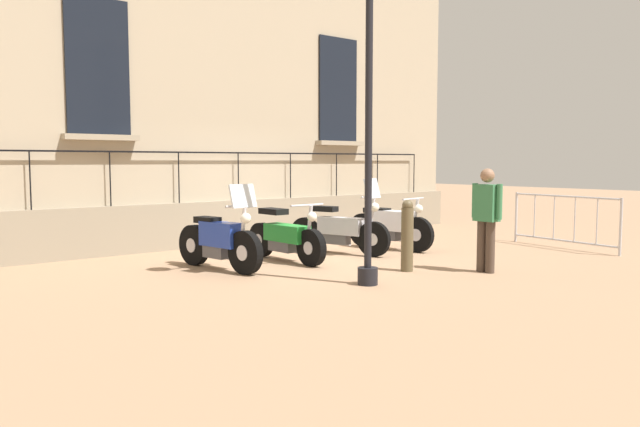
{
  "coord_description": "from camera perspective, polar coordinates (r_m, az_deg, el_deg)",
  "views": [
    {
      "loc": [
        8.6,
        -6.69,
        1.7
      ],
      "look_at": [
        0.38,
        0.0,
        0.8
      ],
      "focal_mm": 34.49,
      "sensor_mm": 36.0,
      "label": 1
    }
  ],
  "objects": [
    {
      "name": "motorcycle_silver",
      "position": [
        11.35,
        1.85,
        -1.56
      ],
      "size": [
        2.07,
        0.8,
        1.4
      ],
      "color": "black",
      "rests_on": "ground_plane"
    },
    {
      "name": "lamppost",
      "position": [
        8.58,
        4.6,
        16.44
      ],
      "size": [
        0.34,
        1.04,
        4.96
      ],
      "color": "black",
      "rests_on": "ground_plane"
    },
    {
      "name": "bollard",
      "position": [
        9.6,
        8.1,
        -2.03
      ],
      "size": [
        0.19,
        0.19,
        1.11
      ],
      "color": "brown",
      "rests_on": "ground_plane"
    },
    {
      "name": "motorcycle_green",
      "position": [
        10.48,
        -3.22,
        -2.26
      ],
      "size": [
        1.98,
        0.68,
        1.01
      ],
      "color": "black",
      "rests_on": "ground_plane"
    },
    {
      "name": "motorcycle_blue",
      "position": [
        9.77,
        -9.29,
        -2.6
      ],
      "size": [
        1.92,
        0.58,
        1.36
      ],
      "color": "black",
      "rests_on": "ground_plane"
    },
    {
      "name": "motorcycle_white",
      "position": [
        11.96,
        6.53,
        -1.2
      ],
      "size": [
        1.91,
        0.69,
        1.02
      ],
      "color": "black",
      "rests_on": "ground_plane"
    },
    {
      "name": "crowd_barrier",
      "position": [
        12.93,
        21.71,
        -0.52
      ],
      "size": [
        2.38,
        0.35,
        1.05
      ],
      "color": "#B7B7BF",
      "rests_on": "ground_plane"
    },
    {
      "name": "ground_plane",
      "position": [
        11.03,
        -1.27,
        -4.01
      ],
      "size": [
        60.0,
        60.0,
        0.0
      ],
      "primitive_type": "plane",
      "color": "#9E7A5B"
    },
    {
      "name": "building_facade",
      "position": [
        13.18,
        -8.59,
        10.42
      ],
      "size": [
        0.82,
        12.71,
        6.23
      ],
      "color": "tan",
      "rests_on": "ground_plane"
    },
    {
      "name": "pedestrian_standing",
      "position": [
        9.71,
        15.2,
        -0.08
      ],
      "size": [
        0.53,
        0.22,
        1.59
      ],
      "color": "#47382D",
      "rests_on": "ground_plane"
    }
  ]
}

